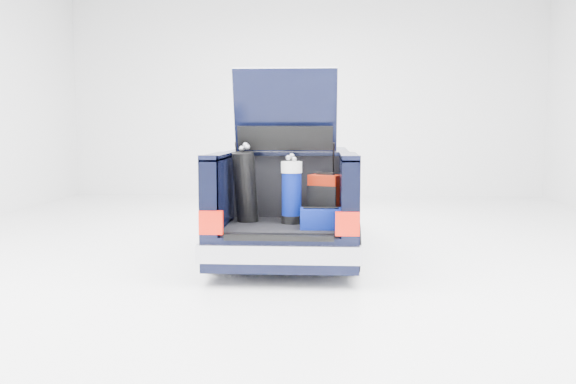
# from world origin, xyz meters

# --- Properties ---
(ground) EXTENTS (14.00, 14.00, 0.00)m
(ground) POSITION_xyz_m (0.00, 0.00, 0.00)
(ground) COLOR white
(ground) RESTS_ON ground
(car) EXTENTS (1.87, 4.65, 2.47)m
(car) POSITION_xyz_m (-0.00, 0.11, 0.67)
(car) COLOR black
(car) RESTS_ON ground
(red_suitcase) EXTENTS (0.43, 0.38, 0.61)m
(red_suitcase) POSITION_xyz_m (0.50, -1.29, 0.89)
(red_suitcase) COLOR maroon
(red_suitcase) RESTS_ON car
(black_golf_bag) EXTENTS (0.39, 0.45, 0.97)m
(black_golf_bag) POSITION_xyz_m (-0.47, -1.31, 1.03)
(black_golf_bag) COLOR black
(black_golf_bag) RESTS_ON car
(blue_golf_bag) EXTENTS (0.27, 0.27, 0.84)m
(blue_golf_bag) POSITION_xyz_m (0.10, -1.38, 0.98)
(blue_golf_bag) COLOR black
(blue_golf_bag) RESTS_ON car
(blue_duffel) EXTENTS (0.48, 0.32, 0.25)m
(blue_duffel) POSITION_xyz_m (0.45, -1.74, 0.71)
(blue_duffel) COLOR #041165
(blue_duffel) RESTS_ON car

